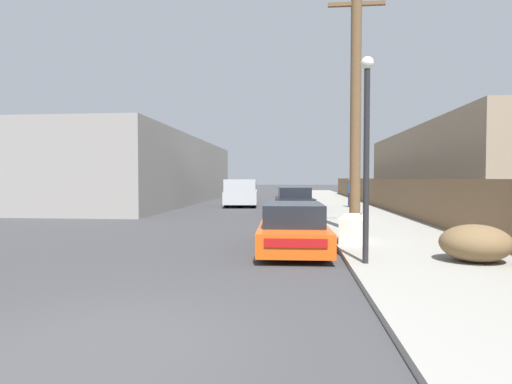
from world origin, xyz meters
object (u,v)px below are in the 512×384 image
Objects in this scene: pedestrian at (350,192)px; car_parked_mid at (294,201)px; utility_pole at (356,104)px; brush_pile at (475,243)px; street_lamp at (367,143)px; parked_sports_car_red at (293,228)px; pickup_truck at (241,193)px; discarded_fridge at (353,228)px.

car_parked_mid is at bearing -139.15° from pedestrian.
utility_pole is 6.16m from brush_pile.
street_lamp reaches higher than pedestrian.
utility_pole reaches higher than parked_sports_car_red.
car_parked_mid is 3.11× the size of brush_pile.
brush_pile is (7.26, -17.58, -0.39)m from pickup_truck.
brush_pile is at bearing -77.81° from car_parked_mid.
utility_pole is at bearing -80.90° from car_parked_mid.
parked_sports_car_red is (-1.69, -0.73, 0.09)m from discarded_fridge.
street_lamp is 2.39× the size of pedestrian.
brush_pile is (2.12, -2.60, 0.04)m from discarded_fridge.
brush_pile is (1.80, -4.52, -3.77)m from utility_pole.
pickup_truck is 14.55m from utility_pole.
pickup_truck is 18.68m from street_lamp.
parked_sports_car_red reaches higher than discarded_fridge.
brush_pile is at bearing -37.22° from discarded_fridge.
utility_pole is (5.46, -13.06, 3.38)m from pickup_truck.
car_parked_mid reaches higher than parked_sports_car_red.
street_lamp is (-0.19, -2.95, 2.12)m from discarded_fridge.
car_parked_mid is 1.06× the size of street_lamp.
utility_pole reaches higher than pickup_truck.
pedestrian reaches higher than car_parked_mid.
pedestrian is (3.47, 13.99, 0.47)m from parked_sports_car_red.
street_lamp reaches higher than parked_sports_car_red.
pedestrian is (1.46, 11.34, -3.25)m from utility_pole.
pedestrian is at bearing 74.37° from parked_sports_car_red.
street_lamp is at bearing -57.63° from parked_sports_car_red.
parked_sports_car_red is 0.58× the size of utility_pole.
car_parked_mid is at bearing 88.04° from parked_sports_car_red.
pickup_truck is 3.09× the size of pedestrian.
street_lamp reaches higher than brush_pile.
car_parked_mid is at bearing 106.28° from brush_pile.
brush_pile is at bearing -68.26° from utility_pole.
pickup_truck is (-3.44, 15.72, 0.34)m from parked_sports_car_red.
street_lamp is (4.94, -17.94, 1.69)m from pickup_truck.
utility_pole is at bearing 83.97° from street_lamp.
parked_sports_car_red is 16.10m from pickup_truck.
car_parked_mid is 4.54m from pedestrian.
utility_pole reaches higher than discarded_fridge.
pickup_truck is at bearing 122.40° from discarded_fridge.
brush_pile is (3.82, -1.86, -0.05)m from parked_sports_car_red.
discarded_fridge is 15.85m from pickup_truck.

